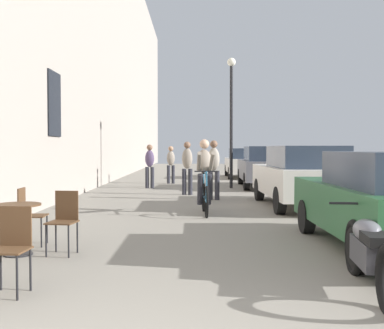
{
  "coord_description": "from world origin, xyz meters",
  "views": [
    {
      "loc": [
        0.44,
        -2.54,
        1.5
      ],
      "look_at": [
        0.48,
        11.99,
        1.01
      ],
      "focal_mm": 44.43,
      "sensor_mm": 36.0,
      "label": 1
    }
  ],
  "objects_px": {
    "cafe_table_mid": "(16,218)",
    "parked_car_third": "(264,166)",
    "parked_car_second": "(300,175)",
    "pedestrian_far": "(148,164)",
    "pedestrian_furthest": "(170,163)",
    "pedestrian_near": "(212,166)",
    "street_lamp": "(230,106)",
    "cafe_chair_mid_toward_street": "(27,212)",
    "pedestrian_mid": "(186,165)",
    "cafe_chair_mid_toward_wall": "(63,218)",
    "cafe_chair_near_toward_street": "(10,243)",
    "cyclist_on_bicycle": "(203,178)",
    "parked_car_fourth": "(243,163)",
    "parked_car_nearest": "(383,200)",
    "parked_motorcycle": "(368,253)"
  },
  "relations": [
    {
      "from": "parked_car_third",
      "to": "parked_car_fourth",
      "type": "relative_size",
      "value": 1.05
    },
    {
      "from": "cafe_chair_mid_toward_street",
      "to": "street_lamp",
      "type": "relative_size",
      "value": 0.18
    },
    {
      "from": "cyclist_on_bicycle",
      "to": "parked_car_nearest",
      "type": "distance_m",
      "value": 4.74
    },
    {
      "from": "pedestrian_far",
      "to": "pedestrian_furthest",
      "type": "height_order",
      "value": "pedestrian_far"
    },
    {
      "from": "pedestrian_near",
      "to": "pedestrian_far",
      "type": "xyz_separation_m",
      "value": [
        -2.23,
        4.04,
        -0.05
      ]
    },
    {
      "from": "cafe_chair_mid_toward_wall",
      "to": "parked_car_third",
      "type": "bearing_deg",
      "value": 67.98
    },
    {
      "from": "pedestrian_near",
      "to": "street_lamp",
      "type": "xyz_separation_m",
      "value": [
        0.85,
        4.13,
        2.13
      ]
    },
    {
      "from": "pedestrian_near",
      "to": "parked_car_nearest",
      "type": "xyz_separation_m",
      "value": [
        2.17,
        -6.92,
        -0.23
      ]
    },
    {
      "from": "parked_car_nearest",
      "to": "parked_car_second",
      "type": "distance_m",
      "value": 5.2
    },
    {
      "from": "pedestrian_far",
      "to": "pedestrian_furthest",
      "type": "relative_size",
      "value": 1.03
    },
    {
      "from": "cafe_chair_mid_toward_wall",
      "to": "parked_car_fourth",
      "type": "height_order",
      "value": "parked_car_fourth"
    },
    {
      "from": "cafe_table_mid",
      "to": "parked_car_second",
      "type": "xyz_separation_m",
      "value": [
        5.24,
        5.46,
        0.29
      ]
    },
    {
      "from": "cafe_chair_mid_toward_street",
      "to": "pedestrian_furthest",
      "type": "height_order",
      "value": "pedestrian_furthest"
    },
    {
      "from": "parked_car_nearest",
      "to": "cafe_chair_mid_toward_wall",
      "type": "bearing_deg",
      "value": -177.76
    },
    {
      "from": "pedestrian_mid",
      "to": "pedestrian_furthest",
      "type": "bearing_deg",
      "value": 98.67
    },
    {
      "from": "cafe_chair_mid_toward_wall",
      "to": "parked_car_fourth",
      "type": "distance_m",
      "value": 18.08
    },
    {
      "from": "cafe_chair_mid_toward_street",
      "to": "pedestrian_near",
      "type": "xyz_separation_m",
      "value": [
        3.16,
        6.52,
        0.46
      ]
    },
    {
      "from": "pedestrian_furthest",
      "to": "parked_car_third",
      "type": "distance_m",
      "value": 4.25
    },
    {
      "from": "parked_car_fourth",
      "to": "parked_car_third",
      "type": "bearing_deg",
      "value": -88.53
    },
    {
      "from": "cafe_chair_near_toward_street",
      "to": "cafe_table_mid",
      "type": "bearing_deg",
      "value": 108.28
    },
    {
      "from": "cafe_table_mid",
      "to": "pedestrian_mid",
      "type": "distance_m",
      "value": 8.99
    },
    {
      "from": "pedestrian_far",
      "to": "cafe_chair_mid_toward_wall",
      "type": "bearing_deg",
      "value": -91.15
    },
    {
      "from": "cafe_chair_mid_toward_street",
      "to": "cyclist_on_bicycle",
      "type": "xyz_separation_m",
      "value": [
        2.81,
        3.62,
        0.29
      ]
    },
    {
      "from": "cafe_chair_mid_toward_street",
      "to": "pedestrian_far",
      "type": "distance_m",
      "value": 10.6
    },
    {
      "from": "parked_car_fourth",
      "to": "parked_car_second",
      "type": "bearing_deg",
      "value": -89.38
    },
    {
      "from": "cafe_chair_mid_toward_wall",
      "to": "street_lamp",
      "type": "distance_m",
      "value": 11.98
    },
    {
      "from": "pedestrian_near",
      "to": "cafe_chair_mid_toward_wall",
      "type": "bearing_deg",
      "value": -109.06
    },
    {
      "from": "cafe_table_mid",
      "to": "parked_car_third",
      "type": "bearing_deg",
      "value": 65.47
    },
    {
      "from": "pedestrian_near",
      "to": "parked_car_fourth",
      "type": "xyz_separation_m",
      "value": [
        2.03,
        10.42,
        -0.2
      ]
    },
    {
      "from": "pedestrian_mid",
      "to": "street_lamp",
      "type": "height_order",
      "value": "street_lamp"
    },
    {
      "from": "cafe_chair_mid_toward_street",
      "to": "street_lamp",
      "type": "bearing_deg",
      "value": 69.38
    },
    {
      "from": "parked_car_nearest",
      "to": "parked_car_fourth",
      "type": "height_order",
      "value": "parked_car_fourth"
    },
    {
      "from": "cafe_chair_mid_toward_street",
      "to": "cafe_chair_mid_toward_wall",
      "type": "distance_m",
      "value": 0.91
    },
    {
      "from": "cafe_table_mid",
      "to": "cafe_chair_mid_toward_street",
      "type": "xyz_separation_m",
      "value": [
        -0.08,
        0.66,
        -0.0
      ]
    },
    {
      "from": "pedestrian_far",
      "to": "parked_car_nearest",
      "type": "xyz_separation_m",
      "value": [
        4.4,
        -10.95,
        -0.17
      ]
    },
    {
      "from": "cyclist_on_bicycle",
      "to": "parked_car_fourth",
      "type": "distance_m",
      "value": 13.53
    },
    {
      "from": "street_lamp",
      "to": "parked_motorcycle",
      "type": "relative_size",
      "value": 2.29
    },
    {
      "from": "pedestrian_far",
      "to": "parked_car_nearest",
      "type": "relative_size",
      "value": 0.4
    },
    {
      "from": "cafe_chair_mid_toward_street",
      "to": "cafe_table_mid",
      "type": "bearing_deg",
      "value": -83.39
    },
    {
      "from": "parked_car_nearest",
      "to": "parked_car_second",
      "type": "relative_size",
      "value": 0.92
    },
    {
      "from": "pedestrian_near",
      "to": "cafe_table_mid",
      "type": "bearing_deg",
      "value": -113.24
    },
    {
      "from": "pedestrian_mid",
      "to": "parked_car_third",
      "type": "relative_size",
      "value": 0.38
    },
    {
      "from": "pedestrian_mid",
      "to": "parked_car_fourth",
      "type": "distance_m",
      "value": 9.34
    },
    {
      "from": "cafe_chair_near_toward_street",
      "to": "parked_car_second",
      "type": "bearing_deg",
      "value": 57.11
    },
    {
      "from": "pedestrian_mid",
      "to": "parked_car_third",
      "type": "bearing_deg",
      "value": 43.85
    },
    {
      "from": "street_lamp",
      "to": "parked_car_fourth",
      "type": "distance_m",
      "value": 6.81
    },
    {
      "from": "cafe_table_mid",
      "to": "cafe_chair_mid_toward_street",
      "type": "height_order",
      "value": "cafe_chair_mid_toward_street"
    },
    {
      "from": "pedestrian_near",
      "to": "parked_car_second",
      "type": "xyz_separation_m",
      "value": [
        2.16,
        -1.72,
        -0.17
      ]
    },
    {
      "from": "parked_car_nearest",
      "to": "parked_car_third",
      "type": "distance_m",
      "value": 11.28
    },
    {
      "from": "pedestrian_furthest",
      "to": "street_lamp",
      "type": "xyz_separation_m",
      "value": [
        2.39,
        -2.29,
        2.21
      ]
    }
  ]
}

